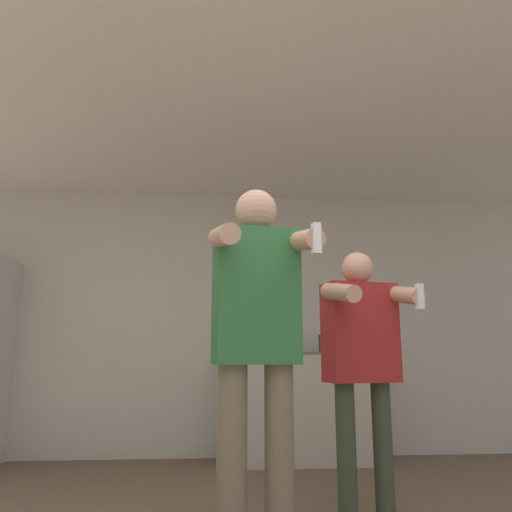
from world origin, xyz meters
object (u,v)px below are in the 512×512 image
bottle_dark_rum (363,338)px  bottle_brown_liquor (350,343)px  bottle_tall_gin (238,341)px  bottle_amber_bourbon (256,342)px  person_man_side (362,350)px  bottle_short_whiskey (322,342)px  person_woman_foreground (257,337)px

bottle_dark_rum → bottle_brown_liquor: size_ratio=1.48×
bottle_tall_gin → bottle_brown_liquor: 1.05m
bottle_amber_bourbon → person_man_side: 1.78m
bottle_tall_gin → bottle_dark_rum: (1.17, 0.00, 0.03)m
bottle_dark_rum → bottle_amber_bourbon: 1.01m
bottle_tall_gin → bottle_short_whiskey: bottle_tall_gin is taller
bottle_brown_liquor → bottle_dark_rum: bearing=-0.0°
bottle_short_whiskey → person_man_side: bearing=-94.2°
bottle_brown_liquor → person_woman_foreground: bearing=-115.5°
bottle_short_whiskey → person_woman_foreground: 2.35m
bottle_tall_gin → bottle_dark_rum: bottle_dark_rum is taller
person_man_side → bottle_short_whiskey: bearing=85.8°
bottle_short_whiskey → bottle_tall_gin: bearing=180.0°
bottle_dark_rum → bottle_short_whiskey: bearing=-180.0°
bottle_tall_gin → bottle_short_whiskey: 0.78m
person_man_side → bottle_tall_gin: bearing=111.0°
bottle_dark_rum → person_man_side: 1.79m
person_man_side → person_woman_foreground: bearing=-142.9°
person_man_side → bottle_amber_bourbon: bearing=106.0°
bottle_dark_rum → person_woman_foreground: 2.51m
bottle_dark_rum → person_man_side: bearing=-106.8°
bottle_tall_gin → bottle_brown_liquor: size_ratio=1.08×
bottle_short_whiskey → bottle_dark_rum: bearing=0.0°
bottle_dark_rum → bottle_tall_gin: bearing=180.0°
bottle_short_whiskey → bottle_brown_liquor: bottle_short_whiskey is taller
bottle_short_whiskey → person_woman_foreground: bearing=-109.7°
bottle_brown_liquor → person_woman_foreground: person_woman_foreground is taller
bottle_amber_bourbon → bottle_short_whiskey: bearing=-0.0°
bottle_short_whiskey → person_man_side: person_man_side is taller
bottle_short_whiskey → bottle_amber_bourbon: bearing=180.0°
person_woman_foreground → bottle_amber_bourbon: bearing=85.5°
bottle_dark_rum → bottle_amber_bourbon: (-1.01, 0.00, -0.04)m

